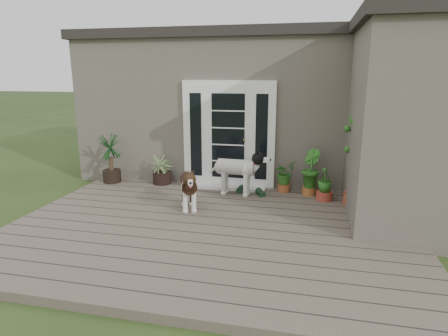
# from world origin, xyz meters

# --- Properties ---
(deck) EXTENTS (6.20, 4.60, 0.12)m
(deck) POSITION_xyz_m (0.00, 0.40, 0.06)
(deck) COLOR #6B5B4C
(deck) RESTS_ON ground
(house_main) EXTENTS (7.40, 4.00, 3.10)m
(house_main) POSITION_xyz_m (0.00, 4.65, 1.55)
(house_main) COLOR #665E54
(house_main) RESTS_ON ground
(roof_main) EXTENTS (7.60, 4.20, 0.20)m
(roof_main) POSITION_xyz_m (0.00, 4.65, 3.20)
(roof_main) COLOR #2D2826
(roof_main) RESTS_ON house_main
(house_wing) EXTENTS (1.60, 2.40, 3.10)m
(house_wing) POSITION_xyz_m (2.90, 1.50, 1.55)
(house_wing) COLOR #665E54
(house_wing) RESTS_ON ground
(roof_wing) EXTENTS (1.80, 2.60, 0.20)m
(roof_wing) POSITION_xyz_m (2.90, 1.50, 3.20)
(roof_wing) COLOR #2D2826
(roof_wing) RESTS_ON house_wing
(door_unit) EXTENTS (1.90, 0.14, 2.15)m
(door_unit) POSITION_xyz_m (-0.20, 2.60, 1.19)
(door_unit) COLOR white
(door_unit) RESTS_ON deck
(door_step) EXTENTS (1.60, 0.40, 0.05)m
(door_step) POSITION_xyz_m (-0.20, 2.40, 0.14)
(door_step) COLOR white
(door_step) RESTS_ON deck
(brindle_dog) EXTENTS (0.63, 0.89, 0.68)m
(brindle_dog) POSITION_xyz_m (-0.56, 1.02, 0.46)
(brindle_dog) COLOR #311C11
(brindle_dog) RESTS_ON deck
(white_dog) EXTENTS (0.98, 0.47, 0.80)m
(white_dog) POSITION_xyz_m (0.08, 2.00, 0.52)
(white_dog) COLOR white
(white_dog) RESTS_ON deck
(spider_plant) EXTENTS (0.82, 0.82, 0.68)m
(spider_plant) POSITION_xyz_m (-1.60, 2.40, 0.46)
(spider_plant) COLOR #718D56
(spider_plant) RESTS_ON deck
(yucca) EXTENTS (0.95, 0.95, 1.04)m
(yucca) POSITION_xyz_m (-2.70, 2.27, 0.64)
(yucca) COLOR black
(yucca) RESTS_ON deck
(herb_a) EXTENTS (0.57, 0.57, 0.53)m
(herb_a) POSITION_xyz_m (0.97, 2.40, 0.39)
(herb_a) COLOR #224C15
(herb_a) RESTS_ON deck
(herb_b) EXTENTS (0.54, 0.54, 0.67)m
(herb_b) POSITION_xyz_m (1.46, 2.31, 0.45)
(herb_b) COLOR #214F16
(herb_b) RESTS_ON deck
(herb_c) EXTENTS (0.40, 0.40, 0.50)m
(herb_c) POSITION_xyz_m (1.74, 2.05, 0.37)
(herb_c) COLOR #26621C
(herb_c) RESTS_ON deck
(sapling) EXTENTS (0.57, 0.57, 1.71)m
(sapling) POSITION_xyz_m (2.22, 1.85, 0.98)
(sapling) COLOR #20641C
(sapling) RESTS_ON deck
(clog_left) EXTENTS (0.29, 0.36, 0.10)m
(clog_left) POSITION_xyz_m (0.55, 2.07, 0.17)
(clog_left) COLOR #14321D
(clog_left) RESTS_ON deck
(clog_right) EXTENTS (0.17, 0.32, 0.09)m
(clog_right) POSITION_xyz_m (0.13, 2.22, 0.17)
(clog_right) COLOR black
(clog_right) RESTS_ON deck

